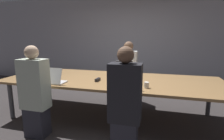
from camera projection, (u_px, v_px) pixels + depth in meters
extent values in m
plane|color=#383333|center=(111.00, 116.00, 3.37)|extent=(24.00, 24.00, 0.00)
cube|color=#9999A3|center=(132.00, 41.00, 5.46)|extent=(12.00, 0.06, 2.80)
cube|color=#9E7547|center=(111.00, 80.00, 3.24)|extent=(3.97, 1.43, 0.04)
cylinder|color=#4C4C51|center=(11.00, 100.00, 3.26)|extent=(0.08, 0.08, 0.70)
cylinder|color=#4C4C51|center=(46.00, 85.00, 4.28)|extent=(0.08, 0.08, 0.70)
cylinder|color=#4C4C51|center=(209.00, 98.00, 3.36)|extent=(0.08, 0.08, 0.70)
cube|color=silver|center=(55.00, 82.00, 2.96)|extent=(0.34, 0.26, 0.02)
cube|color=silver|center=(52.00, 76.00, 2.84)|extent=(0.34, 0.10, 0.25)
cube|color=silver|center=(52.00, 76.00, 2.85)|extent=(0.34, 0.10, 0.24)
cube|color=#2D2D38|center=(37.00, 122.00, 2.68)|extent=(0.32, 0.24, 0.45)
cube|color=beige|center=(34.00, 84.00, 2.58)|extent=(0.40, 0.24, 0.74)
sphere|color=beige|center=(31.00, 52.00, 2.49)|extent=(0.20, 0.20, 0.20)
cube|color=gray|center=(128.00, 87.00, 2.68)|extent=(0.33, 0.22, 0.02)
cube|color=gray|center=(127.00, 81.00, 2.56)|extent=(0.34, 0.04, 0.22)
cube|color=black|center=(128.00, 81.00, 2.57)|extent=(0.33, 0.04, 0.22)
cube|color=#2D2D38|center=(124.00, 137.00, 2.27)|extent=(0.32, 0.24, 0.45)
cube|color=#232328|center=(125.00, 93.00, 2.16)|extent=(0.40, 0.24, 0.74)
sphere|color=brown|center=(126.00, 55.00, 2.07)|extent=(0.21, 0.21, 0.21)
cylinder|color=white|center=(146.00, 85.00, 2.65)|extent=(0.07, 0.07, 0.09)
cube|color=silver|center=(123.00, 74.00, 3.62)|extent=(0.36, 0.26, 0.02)
cube|color=silver|center=(124.00, 67.00, 3.71)|extent=(0.36, 0.04, 0.26)
cube|color=black|center=(124.00, 67.00, 3.70)|extent=(0.36, 0.04, 0.26)
cube|color=#2D2D38|center=(128.00, 92.00, 4.18)|extent=(0.32, 0.24, 0.45)
cube|color=silver|center=(128.00, 67.00, 4.07)|extent=(0.40, 0.24, 0.74)
sphere|color=brown|center=(129.00, 46.00, 3.98)|extent=(0.22, 0.22, 0.22)
cylinder|color=#232328|center=(138.00, 72.00, 3.58)|extent=(0.09, 0.09, 0.10)
cube|color=black|center=(98.00, 80.00, 3.07)|extent=(0.06, 0.15, 0.05)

